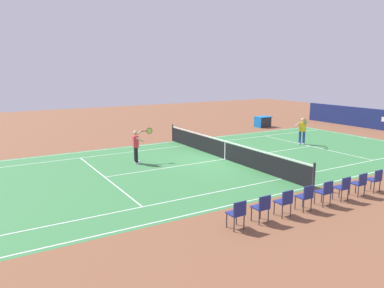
% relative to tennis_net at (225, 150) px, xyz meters
% --- Properties ---
extents(ground_plane, '(60.00, 60.00, 0.00)m').
position_rel_tennis_net_xyz_m(ground_plane, '(0.00, 0.00, -0.49)').
color(ground_plane, brown).
extents(court_slab, '(24.20, 11.40, 0.00)m').
position_rel_tennis_net_xyz_m(court_slab, '(0.00, 0.00, -0.49)').
color(court_slab, '#387A42').
rests_on(court_slab, ground_plane).
extents(court_line_markings, '(23.85, 11.05, 0.01)m').
position_rel_tennis_net_xyz_m(court_line_markings, '(0.00, 0.00, -0.49)').
color(court_line_markings, white).
rests_on(court_line_markings, ground_plane).
extents(tennis_net, '(0.10, 11.70, 1.08)m').
position_rel_tennis_net_xyz_m(tennis_net, '(0.00, 0.00, 0.00)').
color(tennis_net, '#2D2D33').
rests_on(tennis_net, ground_plane).
extents(tennis_player_near, '(1.14, 0.76, 1.70)m').
position_rel_tennis_net_xyz_m(tennis_player_near, '(4.27, -1.56, 0.44)').
color(tennis_player_near, black).
rests_on(tennis_player_near, ground_plane).
extents(tennis_player_far, '(0.88, 0.98, 1.70)m').
position_rel_tennis_net_xyz_m(tennis_player_far, '(-6.38, -0.71, 0.44)').
color(tennis_player_far, navy).
rests_on(tennis_player_far, ground_plane).
extents(tennis_ball, '(0.07, 0.07, 0.07)m').
position_rel_tennis_net_xyz_m(tennis_ball, '(-0.30, 2.35, -0.46)').
color(tennis_ball, '#CCE01E').
rests_on(tennis_ball, ground_plane).
extents(spectator_chair_0, '(0.44, 0.44, 0.88)m').
position_rel_tennis_net_xyz_m(spectator_chair_0, '(-1.80, 7.16, 0.03)').
color(spectator_chair_0, '#38383D').
rests_on(spectator_chair_0, ground_plane).
extents(spectator_chair_1, '(0.44, 0.44, 0.88)m').
position_rel_tennis_net_xyz_m(spectator_chair_1, '(-0.87, 7.16, 0.03)').
color(spectator_chair_1, '#38383D').
rests_on(spectator_chair_1, ground_plane).
extents(spectator_chair_2, '(0.44, 0.44, 0.88)m').
position_rel_tennis_net_xyz_m(spectator_chair_2, '(0.07, 7.16, 0.03)').
color(spectator_chair_2, '#38383D').
rests_on(spectator_chair_2, ground_plane).
extents(spectator_chair_3, '(0.44, 0.44, 0.88)m').
position_rel_tennis_net_xyz_m(spectator_chair_3, '(1.00, 7.16, 0.03)').
color(spectator_chair_3, '#38383D').
rests_on(spectator_chair_3, ground_plane).
extents(spectator_chair_4, '(0.44, 0.44, 0.88)m').
position_rel_tennis_net_xyz_m(spectator_chair_4, '(1.94, 7.16, 0.03)').
color(spectator_chair_4, '#38383D').
rests_on(spectator_chair_4, ground_plane).
extents(spectator_chair_5, '(0.44, 0.44, 0.88)m').
position_rel_tennis_net_xyz_m(spectator_chair_5, '(2.88, 7.16, 0.03)').
color(spectator_chair_5, '#38383D').
rests_on(spectator_chair_5, ground_plane).
extents(spectator_chair_6, '(0.44, 0.44, 0.88)m').
position_rel_tennis_net_xyz_m(spectator_chair_6, '(3.81, 7.16, 0.03)').
color(spectator_chair_6, '#38383D').
rests_on(spectator_chair_6, ground_plane).
extents(spectator_chair_7, '(0.44, 0.44, 0.88)m').
position_rel_tennis_net_xyz_m(spectator_chair_7, '(4.75, 7.16, 0.03)').
color(spectator_chair_7, '#38383D').
rests_on(spectator_chair_7, ground_plane).
extents(equipment_cart_tarped, '(1.25, 0.84, 0.85)m').
position_rel_tennis_net_xyz_m(equipment_cart_tarped, '(-9.12, -7.39, -0.05)').
color(equipment_cart_tarped, '#2D2D33').
rests_on(equipment_cart_tarped, ground_plane).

